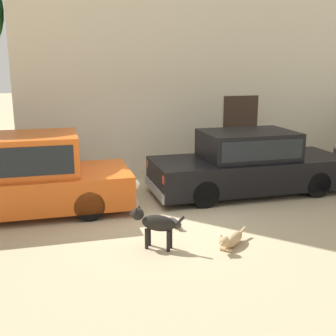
{
  "coord_description": "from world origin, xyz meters",
  "views": [
    {
      "loc": [
        -2.31,
        -7.94,
        3.0
      ],
      "look_at": [
        0.28,
        0.2,
        0.9
      ],
      "focal_mm": 45.44,
      "sensor_mm": 36.0,
      "label": 1
    }
  ],
  "objects_px": {
    "stray_dog_tan": "(153,222)",
    "parked_sedan_nearest": "(13,174)",
    "stray_dog_spotted": "(231,240)",
    "stray_cat": "(174,223)",
    "parked_sedan_second": "(248,163)"
  },
  "relations": [
    {
      "from": "stray_cat",
      "to": "stray_dog_spotted",
      "type": "bearing_deg",
      "value": 20.57
    },
    {
      "from": "parked_sedan_nearest",
      "to": "stray_dog_tan",
      "type": "distance_m",
      "value": 3.36
    },
    {
      "from": "parked_sedan_second",
      "to": "stray_dog_spotted",
      "type": "xyz_separation_m",
      "value": [
        -1.75,
        -2.75,
        -0.6
      ]
    },
    {
      "from": "stray_dog_spotted",
      "to": "stray_dog_tan",
      "type": "height_order",
      "value": "stray_dog_tan"
    },
    {
      "from": "stray_dog_tan",
      "to": "parked_sedan_nearest",
      "type": "bearing_deg",
      "value": -13.41
    },
    {
      "from": "stray_dog_tan",
      "to": "stray_cat",
      "type": "distance_m",
      "value": 1.07
    },
    {
      "from": "stray_cat",
      "to": "parked_sedan_second",
      "type": "bearing_deg",
      "value": 116.19
    },
    {
      "from": "parked_sedan_nearest",
      "to": "stray_cat",
      "type": "distance_m",
      "value": 3.41
    },
    {
      "from": "parked_sedan_nearest",
      "to": "parked_sedan_second",
      "type": "bearing_deg",
      "value": 1.52
    },
    {
      "from": "parked_sedan_second",
      "to": "stray_dog_spotted",
      "type": "height_order",
      "value": "parked_sedan_second"
    },
    {
      "from": "parked_sedan_nearest",
      "to": "stray_dog_spotted",
      "type": "xyz_separation_m",
      "value": [
        3.5,
        -2.86,
        -0.71
      ]
    },
    {
      "from": "parked_sedan_second",
      "to": "stray_cat",
      "type": "distance_m",
      "value": 2.92
    },
    {
      "from": "parked_sedan_nearest",
      "to": "stray_dog_spotted",
      "type": "bearing_deg",
      "value": -36.58
    },
    {
      "from": "stray_cat",
      "to": "parked_sedan_nearest",
      "type": "bearing_deg",
      "value": -127.89
    },
    {
      "from": "stray_dog_spotted",
      "to": "stray_cat",
      "type": "height_order",
      "value": "stray_dog_spotted"
    }
  ]
}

